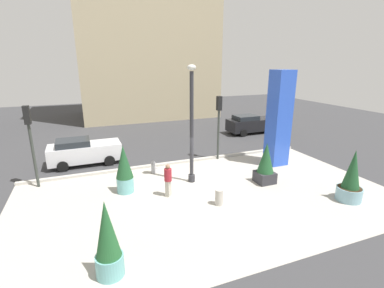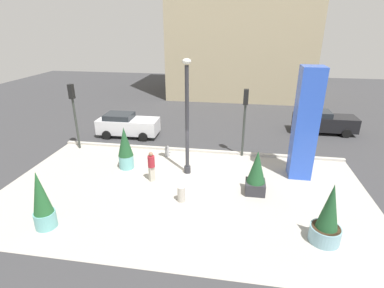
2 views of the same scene
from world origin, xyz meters
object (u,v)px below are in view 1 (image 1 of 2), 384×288
(fire_hydrant, at_px, (153,167))
(pedestrian_by_curb, at_px, (168,179))
(lamp_post, at_px, (192,128))
(traffic_light_corner, at_px, (219,117))
(car_passing_lane, at_px, (84,151))
(art_pillar_blue, at_px, (279,119))
(traffic_light_far_side, at_px, (30,133))
(potted_plant_mid_plaza, at_px, (124,169))
(concrete_bollard, at_px, (219,197))
(car_curb_west, at_px, (251,124))
(potted_plant_curbside, at_px, (266,164))
(potted_plant_near_right, at_px, (108,242))
(potted_plant_near_left, at_px, (351,180))

(fire_hydrant, height_order, pedestrian_by_curb, pedestrian_by_curb)
(lamp_post, distance_m, pedestrian_by_curb, 2.93)
(traffic_light_corner, height_order, car_passing_lane, traffic_light_corner)
(art_pillar_blue, xyz_separation_m, traffic_light_far_side, (-13.71, 1.65, -0.03))
(lamp_post, xyz_separation_m, traffic_light_far_side, (-7.69, 2.32, -0.11))
(potted_plant_mid_plaza, xyz_separation_m, pedestrian_by_curb, (1.86, -1.22, -0.32))
(concrete_bollard, height_order, traffic_light_corner, traffic_light_corner)
(car_curb_west, bearing_deg, pedestrian_by_curb, -138.89)
(traffic_light_far_side, xyz_separation_m, car_curb_west, (16.65, 5.77, -2.04))
(potted_plant_curbside, bearing_deg, lamp_post, 156.98)
(potted_plant_near_right, bearing_deg, traffic_light_far_side, 109.78)
(lamp_post, distance_m, traffic_light_far_side, 8.03)
(fire_hydrant, bearing_deg, lamp_post, -50.17)
(potted_plant_curbside, xyz_separation_m, pedestrian_by_curb, (-5.31, 0.36, -0.16))
(potted_plant_mid_plaza, distance_m, potted_plant_near_right, 5.76)
(potted_plant_mid_plaza, height_order, pedestrian_by_curb, potted_plant_mid_plaza)
(art_pillar_blue, height_order, potted_plant_near_left, art_pillar_blue)
(fire_hydrant, bearing_deg, potted_plant_mid_plaza, -134.78)
(potted_plant_mid_plaza, xyz_separation_m, traffic_light_far_side, (-4.15, 2.29, 1.67))
(potted_plant_near_left, xyz_separation_m, fire_hydrant, (-7.74, 6.64, -0.66))
(art_pillar_blue, distance_m, concrete_bollard, 7.25)
(potted_plant_mid_plaza, relative_size, pedestrian_by_curb, 1.49)
(potted_plant_near_left, distance_m, potted_plant_curbside, 4.00)
(car_curb_west, bearing_deg, potted_plant_near_left, -102.56)
(potted_plant_near_right, bearing_deg, art_pillar_blue, 29.90)
(potted_plant_mid_plaza, xyz_separation_m, potted_plant_curbside, (7.17, -1.57, -0.16))
(potted_plant_near_right, relative_size, car_passing_lane, 0.58)
(potted_plant_mid_plaza, relative_size, traffic_light_far_side, 0.58)
(potted_plant_mid_plaza, distance_m, potted_plant_curbside, 7.34)
(potted_plant_mid_plaza, relative_size, concrete_bollard, 3.27)
(car_passing_lane, relative_size, pedestrian_by_curb, 2.66)
(potted_plant_near_right, relative_size, traffic_light_corner, 0.60)
(potted_plant_curbside, height_order, car_curb_west, potted_plant_curbside)
(potted_plant_curbside, distance_m, fire_hydrant, 6.36)
(lamp_post, distance_m, car_passing_lane, 7.66)
(traffic_light_corner, height_order, pedestrian_by_curb, traffic_light_corner)
(traffic_light_far_side, bearing_deg, traffic_light_corner, 2.68)
(concrete_bollard, bearing_deg, potted_plant_near_right, -151.76)
(potted_plant_mid_plaza, bearing_deg, potted_plant_near_left, -26.05)
(art_pillar_blue, relative_size, potted_plant_curbside, 2.63)
(potted_plant_mid_plaza, bearing_deg, lamp_post, -0.53)
(lamp_post, distance_m, potted_plant_near_left, 7.95)
(lamp_post, height_order, car_passing_lane, lamp_post)
(traffic_light_far_side, height_order, car_curb_west, traffic_light_far_side)
(fire_hydrant, distance_m, pedestrian_by_curb, 3.19)
(lamp_post, relative_size, fire_hydrant, 8.22)
(traffic_light_corner, relative_size, car_curb_west, 0.94)
(fire_hydrant, xyz_separation_m, traffic_light_corner, (4.62, 0.86, 2.49))
(traffic_light_corner, distance_m, car_passing_lane, 8.85)
(art_pillar_blue, bearing_deg, potted_plant_mid_plaza, -176.17)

